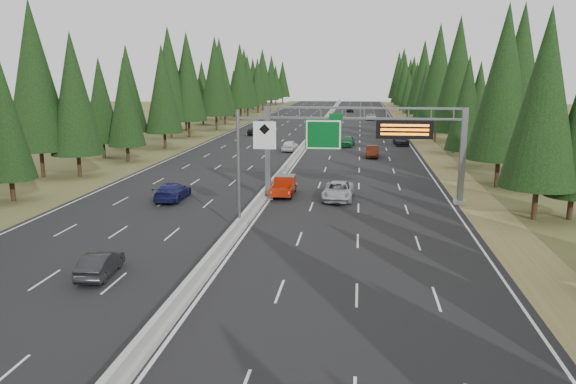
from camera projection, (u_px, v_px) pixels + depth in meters
The scene contains 19 objects.
road at pixel (310, 139), 91.54m from camera, with size 32.00×260.00×0.08m, color black.
shoulder_right at pixel (422, 141), 89.34m from camera, with size 3.60×260.00×0.06m, color olive.
shoulder_left at pixel (204, 138), 93.75m from camera, with size 3.60×260.00×0.06m, color #494C23.
median_barrier at pixel (310, 137), 91.46m from camera, with size 0.70×260.00×0.85m.
sign_gantry at pixel (372, 139), 45.57m from camera, with size 16.75×0.98×7.80m.
hov_sign_pole at pixel (247, 163), 37.09m from camera, with size 2.80×0.50×8.00m.
tree_row_right at pixel (459, 84), 80.18m from camera, with size 11.69×244.41×18.40m.
tree_row_left at pixel (168, 82), 87.86m from camera, with size 12.11×246.30×18.91m.
silver_minivan at pixel (338, 191), 47.32m from camera, with size 2.44×5.29×1.47m, color #ADADB2.
red_pickup at pixel (284, 184), 49.27m from camera, with size 1.79×5.01×1.63m.
car_ahead_green at pixel (348, 141), 82.07m from camera, with size 1.74×4.33×1.47m, color #16602E.
car_ahead_dkred at pixel (372, 151), 71.46m from camera, with size 1.53×4.38×1.44m, color #4D1A0B.
car_ahead_dkgrey at pixel (401, 140), 83.76m from camera, with size 1.98×4.87×1.41m, color black.
car_ahead_white at pixel (371, 117), 129.63m from camera, with size 2.18×4.72×1.31m, color white.
car_ahead_far at pixel (350, 109), 155.99m from camera, with size 1.87×4.64×1.58m, color black.
car_onc_near at pixel (100, 264), 29.41m from camera, with size 1.36×3.91×1.29m, color black.
car_onc_blue at pixel (173, 191), 47.15m from camera, with size 2.06×5.07×1.47m, color #171952.
car_onc_white at pixel (290, 146), 77.07m from camera, with size 1.75×4.34×1.48m, color silver.
car_onc_far at pixel (257, 130), 97.90m from camera, with size 2.46×5.33×1.48m, color black.
Camera 1 is at (7.93, -11.08, 10.50)m, focal length 35.00 mm.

